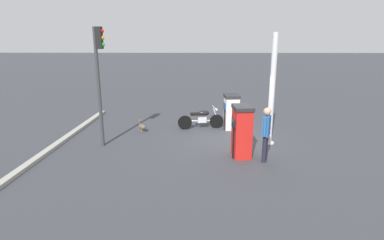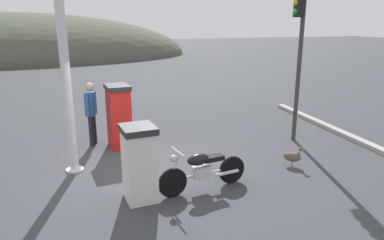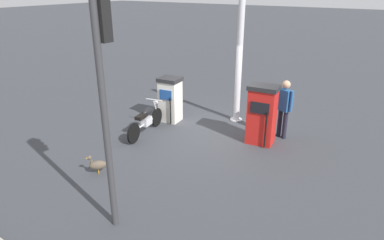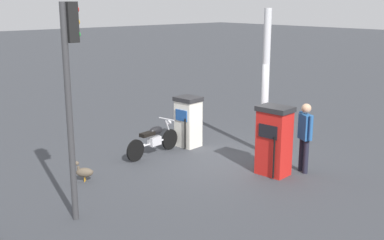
# 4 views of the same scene
# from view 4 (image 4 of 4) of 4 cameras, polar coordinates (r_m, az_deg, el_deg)

# --- Properties ---
(ground_plane) EXTENTS (120.00, 120.00, 0.00)m
(ground_plane) POSITION_cam_4_polar(r_m,az_deg,el_deg) (12.93, 3.69, -4.75)
(ground_plane) COLOR #383A3F
(fuel_pump_near) EXTENTS (0.67, 0.73, 1.47)m
(fuel_pump_near) POSITION_cam_4_polar(r_m,az_deg,el_deg) (13.92, -0.46, -0.15)
(fuel_pump_near) COLOR silver
(fuel_pump_near) RESTS_ON ground
(fuel_pump_far) EXTENTS (0.66, 0.86, 1.71)m
(fuel_pump_far) POSITION_cam_4_polar(r_m,az_deg,el_deg) (11.78, 9.72, -2.40)
(fuel_pump_far) COLOR red
(fuel_pump_far) RESTS_ON ground
(motorcycle_near_pump) EXTENTS (1.94, 0.56, 0.93)m
(motorcycle_near_pump) POSITION_cam_4_polar(r_m,az_deg,el_deg) (13.24, -4.55, -2.24)
(motorcycle_near_pump) COLOR black
(motorcycle_near_pump) RESTS_ON ground
(attendant_person) EXTENTS (0.33, 0.56, 1.74)m
(attendant_person) POSITION_cam_4_polar(r_m,az_deg,el_deg) (12.05, 13.28, -1.51)
(attendant_person) COLOR #1E1E2D
(attendant_person) RESTS_ON ground
(wandering_duck) EXTENTS (0.43, 0.42, 0.50)m
(wandering_duck) POSITION_cam_4_polar(r_m,az_deg,el_deg) (11.62, -12.71, -6.03)
(wandering_duck) COLOR brown
(wandering_duck) RESTS_ON ground
(roadside_traffic_light) EXTENTS (0.38, 0.24, 4.14)m
(roadside_traffic_light) POSITION_cam_4_polar(r_m,az_deg,el_deg) (9.07, -14.25, 5.01)
(roadside_traffic_light) COLOR #38383A
(roadside_traffic_light) RESTS_ON ground
(canopy_support_pole) EXTENTS (0.40, 0.40, 3.97)m
(canopy_support_pole) POSITION_cam_4_polar(r_m,az_deg,el_deg) (13.28, 8.72, 4.11)
(canopy_support_pole) COLOR silver
(canopy_support_pole) RESTS_ON ground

